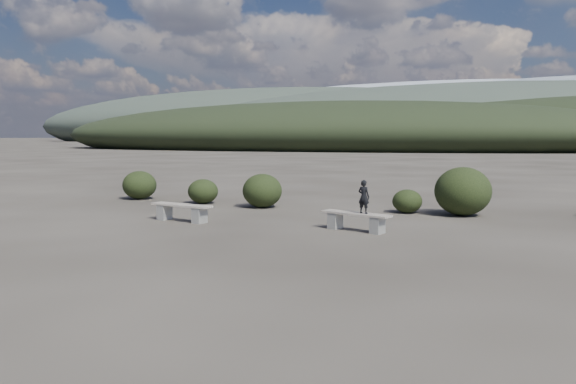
% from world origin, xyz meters
% --- Properties ---
extents(ground, '(1200.00, 1200.00, 0.00)m').
position_xyz_m(ground, '(0.00, 0.00, 0.00)').
color(ground, '#2B2621').
rests_on(ground, ground).
extents(bench_left, '(2.01, 0.77, 0.49)m').
position_xyz_m(bench_left, '(-3.16, 4.88, 0.30)').
color(bench_left, slate).
rests_on(bench_left, ground).
extents(bench_right, '(1.92, 0.96, 0.47)m').
position_xyz_m(bench_right, '(1.87, 5.02, 0.29)').
color(bench_right, slate).
rests_on(bench_right, ground).
extents(seated_person, '(0.36, 0.29, 0.85)m').
position_xyz_m(seated_person, '(2.08, 4.95, 0.90)').
color(seated_person, black).
rests_on(seated_person, bench_right).
extents(shrub_a, '(1.08, 1.08, 0.88)m').
position_xyz_m(shrub_a, '(-4.67, 8.84, 0.44)').
color(shrub_a, black).
rests_on(shrub_a, ground).
extents(shrub_b, '(1.34, 1.34, 1.15)m').
position_xyz_m(shrub_b, '(-2.23, 8.54, 0.57)').
color(shrub_b, black).
rests_on(shrub_b, ground).
extents(shrub_c, '(0.93, 0.93, 0.75)m').
position_xyz_m(shrub_c, '(2.59, 8.90, 0.37)').
color(shrub_c, black).
rests_on(shrub_c, ground).
extents(shrub_d, '(1.70, 1.70, 1.49)m').
position_xyz_m(shrub_d, '(4.25, 8.92, 0.74)').
color(shrub_d, black).
rests_on(shrub_d, ground).
extents(shrub_f, '(1.29, 1.29, 1.09)m').
position_xyz_m(shrub_f, '(-7.66, 9.25, 0.54)').
color(shrub_f, black).
rests_on(shrub_f, ground).
extents(mountain_ridges, '(500.00, 400.00, 56.00)m').
position_xyz_m(mountain_ridges, '(-7.48, 339.06, 10.84)').
color(mountain_ridges, black).
rests_on(mountain_ridges, ground).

